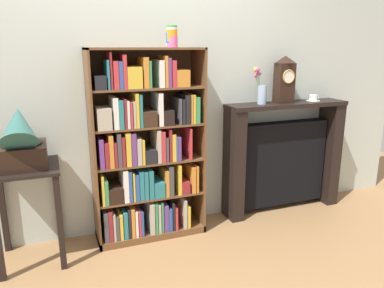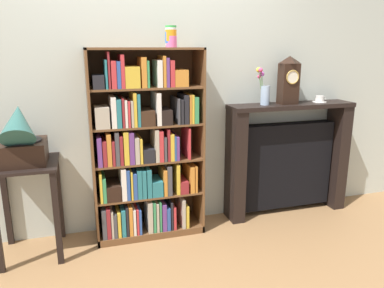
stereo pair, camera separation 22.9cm
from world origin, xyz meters
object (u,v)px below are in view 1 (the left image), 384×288
(cup_stack, at_px, (172,36))
(gramophone, at_px, (21,142))
(side_table_left, at_px, (28,193))
(teacup_with_saucer, at_px, (313,98))
(fireplace_mantel, at_px, (282,158))
(flower_vase, at_px, (261,91))
(bookshelf, at_px, (144,154))
(mantel_clock, at_px, (284,79))

(cup_stack, bearing_deg, gramophone, -175.84)
(side_table_left, distance_m, teacup_with_saucer, 2.70)
(fireplace_mantel, height_order, flower_vase, flower_vase)
(fireplace_mantel, relative_size, flower_vase, 3.63)
(gramophone, bearing_deg, cup_stack, 4.16)
(bookshelf, xyz_separation_m, teacup_with_saucer, (1.72, 0.04, 0.38))
(cup_stack, distance_m, fireplace_mantel, 1.65)
(fireplace_mantel, bearing_deg, mantel_clock, -152.52)
(fireplace_mantel, distance_m, teacup_with_saucer, 0.66)
(gramophone, xyz_separation_m, fireplace_mantel, (2.33, 0.18, -0.42))
(bookshelf, height_order, flower_vase, bookshelf)
(fireplace_mantel, distance_m, flower_vase, 0.74)
(flower_vase, distance_m, teacup_with_saucer, 0.60)
(cup_stack, relative_size, mantel_clock, 0.38)
(cup_stack, relative_size, fireplace_mantel, 0.14)
(gramophone, xyz_separation_m, teacup_with_saucer, (2.63, 0.16, 0.16))
(bookshelf, relative_size, fireplace_mantel, 1.31)
(side_table_left, relative_size, fireplace_mantel, 0.62)
(mantel_clock, relative_size, flower_vase, 1.29)
(bookshelf, height_order, cup_stack, cup_stack)
(cup_stack, xyz_separation_m, flower_vase, (0.88, 0.07, -0.47))
(cup_stack, relative_size, teacup_with_saucer, 1.25)
(mantel_clock, height_order, teacup_with_saucer, mantel_clock)
(side_table_left, distance_m, fireplace_mantel, 2.34)
(fireplace_mantel, bearing_deg, flower_vase, -175.88)
(gramophone, xyz_separation_m, mantel_clock, (2.28, 0.15, 0.35))
(gramophone, bearing_deg, flower_vase, 4.44)
(cup_stack, bearing_deg, side_table_left, -178.00)
(gramophone, height_order, mantel_clock, mantel_clock)
(gramophone, relative_size, teacup_with_saucer, 3.90)
(gramophone, distance_m, flower_vase, 2.06)
(mantel_clock, distance_m, teacup_with_saucer, 0.40)
(mantel_clock, xyz_separation_m, teacup_with_saucer, (0.35, 0.00, -0.19))
(side_table_left, distance_m, mantel_clock, 2.41)
(bookshelf, height_order, fireplace_mantel, bookshelf)
(flower_vase, bearing_deg, bookshelf, -177.67)
(mantel_clock, distance_m, flower_vase, 0.26)
(side_table_left, bearing_deg, bookshelf, 4.30)
(gramophone, bearing_deg, fireplace_mantel, 4.40)
(side_table_left, relative_size, gramophone, 1.46)
(bookshelf, bearing_deg, cup_stack, -6.59)
(side_table_left, xyz_separation_m, fireplace_mantel, (2.33, 0.14, -0.01))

